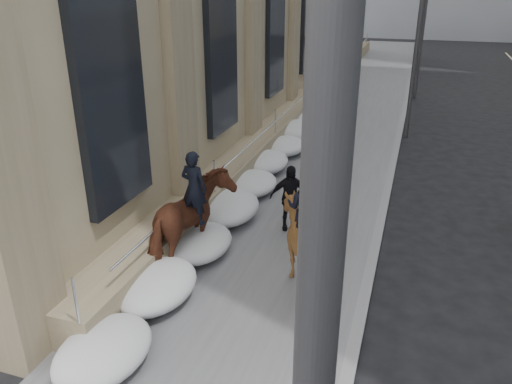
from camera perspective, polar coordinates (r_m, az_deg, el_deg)
ground at (r=10.35m, az=-3.75°, el=-14.12°), size 140.00×140.00×0.00m
sidewalk at (r=18.94m, az=7.42°, el=3.81°), size 5.00×80.00×0.12m
curb at (r=18.68m, az=15.33°, el=2.88°), size 0.24×80.00×0.12m
streetlight_mid at (r=21.69m, az=17.70°, el=17.65°), size 1.71×0.24×8.00m
streetlight_far at (r=41.65m, az=18.55°, el=19.69°), size 1.71×0.24×8.00m
traffic_signal at (r=29.72m, az=16.69°, el=17.84°), size 4.10×0.22×6.00m
snow_bank at (r=17.37m, az=1.66°, el=3.64°), size 1.70×18.10×0.76m
mounted_horse_left at (r=11.42m, az=-7.39°, el=-3.21°), size 1.45×2.62×2.71m
mounted_horse_right at (r=10.63m, az=5.30°, el=-5.47°), size 1.72×1.88×2.60m
pedestrian at (r=13.06m, az=3.86°, el=-0.64°), size 1.12×0.74×1.78m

